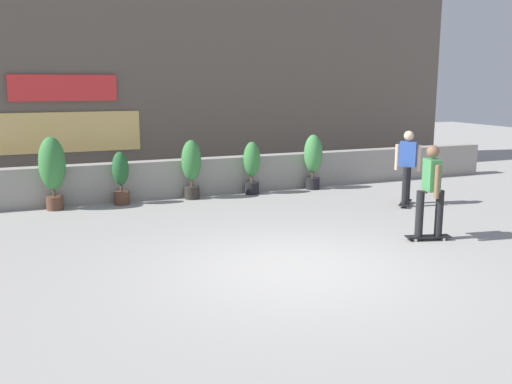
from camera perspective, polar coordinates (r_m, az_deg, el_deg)
ground_plane at (r=8.67m, az=3.80°, el=-7.63°), size 48.00×48.00×0.00m
planter_wall at (r=14.05m, az=-7.00°, el=1.48°), size 18.00×0.40×0.90m
building_backdrop at (r=17.74m, az=-10.75°, el=12.43°), size 20.00×2.08×6.50m
potted_plant_0 at (r=13.05m, az=-19.82°, el=2.36°), size 0.57×0.57×1.61m
potted_plant_1 at (r=13.24m, az=-13.47°, el=1.54°), size 0.37×0.37×1.21m
potted_plant_2 at (r=13.56m, az=-6.52°, el=2.68°), size 0.47×0.47×1.41m
potted_plant_3 at (r=14.07m, az=-0.42°, el=2.73°), size 0.42×0.42×1.31m
potted_plant_4 at (r=14.78m, az=5.77°, el=3.43°), size 0.48×0.48×1.43m
skater_by_wall_left at (r=13.17m, az=15.00°, el=2.70°), size 0.70×0.71×1.70m
skater_far_right at (r=10.36m, az=17.19°, el=0.37°), size 0.82×0.54×1.70m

